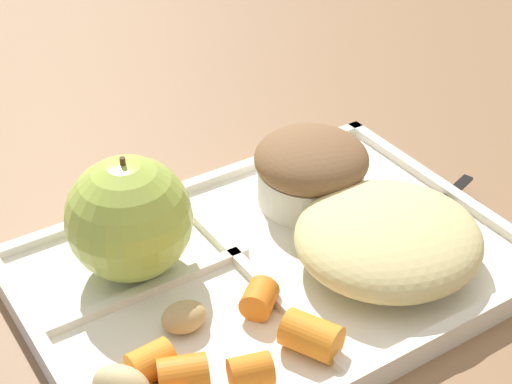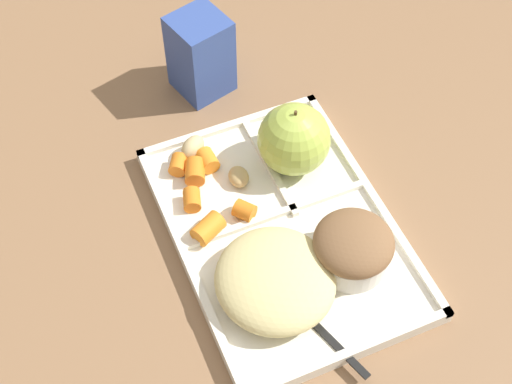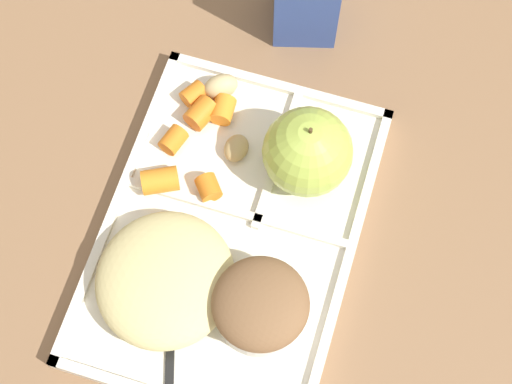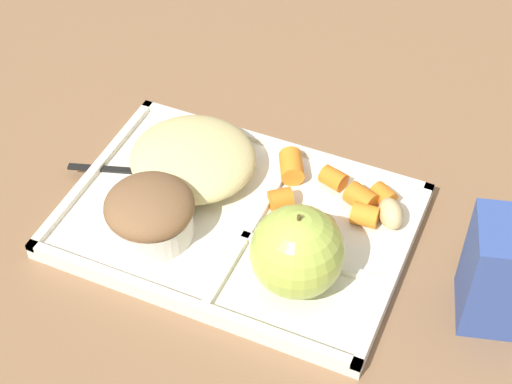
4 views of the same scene
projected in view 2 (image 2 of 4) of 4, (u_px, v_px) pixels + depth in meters
ground at (283, 235)px, 0.84m from camera, size 6.00×6.00×0.00m
lunch_tray at (283, 231)px, 0.84m from camera, size 0.33×0.23×0.02m
green_apple at (294, 139)px, 0.85m from camera, size 0.08×0.08×0.09m
bran_muffin at (353, 247)px, 0.79m from camera, size 0.09×0.09×0.06m
carrot_slice_center at (208, 228)px, 0.82m from camera, size 0.04×0.04×0.02m
carrot_slice_small at (244, 211)px, 0.84m from camera, size 0.03×0.03×0.02m
carrot_slice_large at (192, 200)px, 0.84m from camera, size 0.03×0.03×0.02m
carrot_slice_near_corner at (207, 160)px, 0.88m from camera, size 0.03×0.02×0.02m
carrot_slice_diagonal at (178, 165)px, 0.87m from camera, size 0.03×0.03×0.02m
carrot_slice_tilted at (195, 172)px, 0.87m from camera, size 0.04×0.03×0.02m
potato_chunk_wedge at (193, 148)px, 0.89m from camera, size 0.04×0.04×0.03m
potato_chunk_corner at (239, 177)px, 0.87m from camera, size 0.03×0.03×0.02m
egg_noodle_pile at (275, 280)px, 0.77m from camera, size 0.13×0.13×0.04m
meatball_front at (254, 306)px, 0.76m from camera, size 0.04×0.04×0.04m
meatball_center at (255, 297)px, 0.76m from camera, size 0.04×0.04×0.04m
meatball_back at (263, 289)px, 0.77m from camera, size 0.03×0.03×0.03m
plastic_fork at (306, 315)px, 0.77m from camera, size 0.15×0.06×0.00m
milk_carton at (204, 54)px, 0.94m from camera, size 0.08×0.08×0.11m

